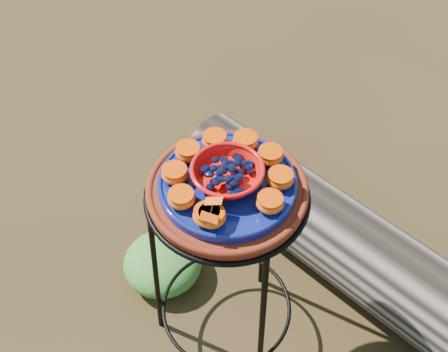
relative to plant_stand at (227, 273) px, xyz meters
The scene contains 20 objects.
ground 0.35m from the plant_stand, ahead, with size 60.00×60.00×0.00m, color #301F0F.
plant_stand is the anchor object (origin of this frame).
terracotta_saucer 0.37m from the plant_stand, ahead, with size 0.38×0.38×0.03m, color #3C1205.
cobalt_plate 0.39m from the plant_stand, ahead, with size 0.33×0.33×0.02m, color #08194D.
red_bowl 0.43m from the plant_stand, ahead, with size 0.16×0.16×0.05m, color red, non-canonical shape.
glass_gems 0.46m from the plant_stand, ahead, with size 0.13×0.13×0.02m, color black, non-canonical shape.
orange_half_0 0.44m from the plant_stand, 72.74° to the right, with size 0.06×0.06×0.03m, color #C43A0E.
orange_half_1 0.44m from the plant_stand, ahead, with size 0.06×0.06×0.03m, color #C43A0E.
orange_half_2 0.44m from the plant_stand, 30.06° to the left, with size 0.06×0.06×0.03m, color #C43A0E.
orange_half_3 0.44m from the plant_stand, 66.06° to the left, with size 0.06×0.06×0.03m, color #C43A0E.
orange_half_4 0.44m from the plant_stand, 102.06° to the left, with size 0.06×0.06×0.03m, color #C43A0E.
orange_half_5 0.44m from the plant_stand, 138.06° to the left, with size 0.06×0.06×0.03m, color #C43A0E.
orange_half_6 0.44m from the plant_stand, behind, with size 0.06×0.06×0.03m, color #C43A0E.
orange_half_7 0.44m from the plant_stand, 149.94° to the right, with size 0.06×0.06×0.03m, color #C43A0E.
orange_half_8 0.44m from the plant_stand, 113.94° to the right, with size 0.06×0.06×0.03m, color #C43A0E.
orange_half_9 0.44m from the plant_stand, 77.94° to the right, with size 0.06×0.06×0.03m, color #C43A0E.
butterfly 0.46m from the plant_stand, 72.74° to the right, with size 0.08×0.05×0.01m, color #D93E04, non-canonical shape.
driftwood_log 0.55m from the plant_stand, 54.32° to the left, with size 1.54×0.40×0.29m, color black, non-canonical shape.
foliage_left 0.42m from the plant_stand, 169.85° to the left, with size 0.28×0.28×0.14m, color #256423.
foliage_back 0.58m from the plant_stand, 112.03° to the left, with size 0.35×0.35×0.18m, color #256423.
Camera 1 is at (0.47, -0.72, 1.75)m, focal length 45.00 mm.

